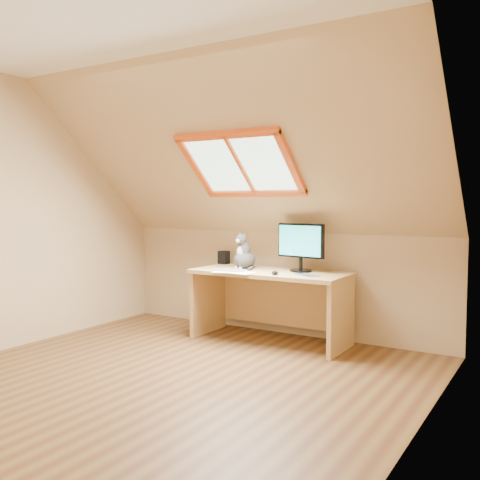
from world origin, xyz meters
The scene contains 10 objects.
ground centered at (0.00, 0.00, 0.00)m, with size 3.50×3.50×0.00m, color brown.
room_shell centered at (0.00, -0.09, 1.43)m, with size 3.52×3.52×2.41m.
desk centered at (0.11, 1.44, 0.45)m, with size 1.45×0.63×0.66m.
monitor centered at (0.37, 1.48, 0.92)m, with size 0.48×0.20×0.44m.
cat centered at (-0.19, 1.41, 0.79)m, with size 0.24×0.27×0.36m.
desk_speaker centered at (-0.57, 1.63, 0.73)m, with size 0.09×0.09×0.13m, color black.
graphics_tablet centered at (-0.20, 1.20, 0.67)m, with size 0.26×0.19×0.01m, color #B2B2B7.
mouse centered at (0.27, 1.17, 0.68)m, with size 0.06×0.10×0.03m, color black.
papers centered at (-0.08, 1.12, 0.66)m, with size 0.33×0.27×0.00m.
cables centered at (0.43, 1.26, 0.67)m, with size 0.51×0.26×0.01m.
Camera 1 is at (2.43, -2.94, 1.29)m, focal length 40.00 mm.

